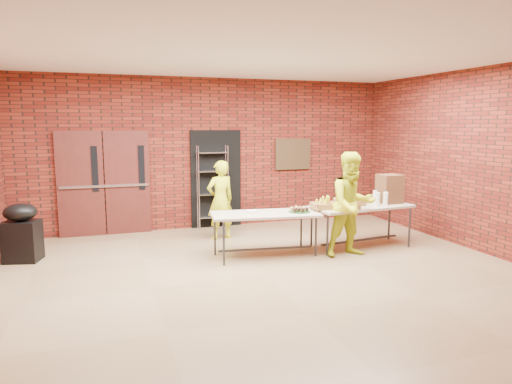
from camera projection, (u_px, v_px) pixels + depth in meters
room at (266, 168)px, 6.53m from camera, size 8.08×7.08×3.28m
double_doors at (105, 183)px, 9.14m from camera, size 1.78×0.12×2.10m
dark_doorway at (216, 179)px, 9.88m from camera, size 1.10×0.06×2.10m
bronze_plaque at (293, 154)px, 10.37m from camera, size 0.85×0.04×0.70m
wire_rack at (213, 187)px, 9.74m from camera, size 0.66×0.25×1.78m
table_left at (265, 217)px, 7.68m from camera, size 1.89×0.99×0.74m
table_right at (361, 209)px, 8.25m from camera, size 1.94×0.98×0.77m
basket_bananas at (324, 205)px, 7.93m from camera, size 0.42×0.33×0.13m
basket_oranges at (349, 201)px, 8.27m from camera, size 0.49×0.38×0.15m
basket_apples at (345, 206)px, 7.88m from camera, size 0.44×0.34×0.14m
muffin_tray at (299, 210)px, 7.76m from camera, size 0.37×0.37×0.09m
napkin_box at (252, 212)px, 7.62m from camera, size 0.17×0.12×0.06m
coffee_dispenser at (390, 189)px, 8.48m from camera, size 0.40×0.36×0.53m
cup_stack_front at (378, 199)px, 8.18m from camera, size 0.08×0.08×0.24m
cup_stack_mid at (386, 199)px, 8.17m from camera, size 0.08×0.08×0.25m
cup_stack_back at (375, 197)px, 8.38m from camera, size 0.08×0.08×0.24m
covered_grill at (22, 232)px, 7.41m from camera, size 0.62×0.55×0.96m
volunteer_woman at (220, 200)px, 8.84m from camera, size 0.63×0.48×1.54m
volunteer_man at (352, 205)px, 7.67m from camera, size 0.87×0.68×1.77m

